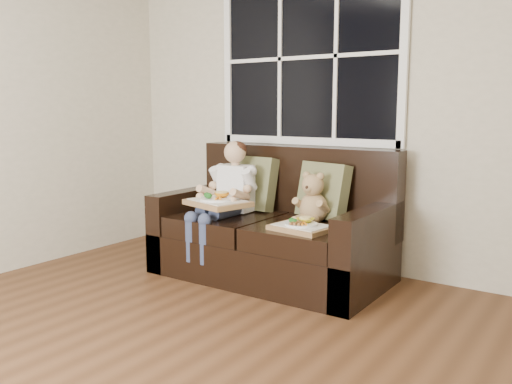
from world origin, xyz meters
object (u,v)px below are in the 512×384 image
Objects in this scene: child at (228,189)px; teddy_bear at (313,201)px; tray_left at (218,201)px; loveseat at (275,235)px; tray_right at (302,226)px.

teddy_bear is (0.67, 0.12, -0.04)m from child.
teddy_bear reaches higher than tray_left.
loveseat reaches higher than tray_left.
child reaches higher than teddy_bear.
loveseat is at bearing 18.42° from child.
tray_right is at bearing -13.17° from child.
loveseat reaches higher than teddy_bear.
teddy_bear is 0.73× the size of tray_left.
loveseat is 4.07× the size of tray_right.
tray_right is (0.39, -0.29, 0.17)m from loveseat.
child reaches higher than loveseat.
tray_left reaches higher than tray_right.
loveseat is 3.31× the size of tray_left.
teddy_bear is at bearing -0.44° from loveseat.
loveseat is at bearing 150.69° from tray_right.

